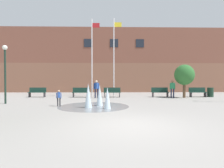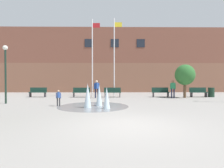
{
  "view_description": "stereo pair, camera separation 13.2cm",
  "coord_description": "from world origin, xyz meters",
  "px_view_note": "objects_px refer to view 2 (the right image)",
  "views": [
    {
      "loc": [
        -0.8,
        -5.98,
        1.54
      ],
      "look_at": [
        -0.5,
        7.58,
        1.3
      ],
      "focal_mm": 28.0,
      "sensor_mm": 36.0,
      "label": 1
    },
    {
      "loc": [
        -0.67,
        -5.98,
        1.54
      ],
      "look_at": [
        -0.5,
        7.58,
        1.3
      ],
      "focal_mm": 28.0,
      "sensor_mm": 36.0,
      "label": 2
    }
  ],
  "objects_px": {
    "park_bench_far_right": "(198,92)",
    "teen_by_trashcan": "(173,88)",
    "lamp_post_left_lane": "(5,66)",
    "park_bench_far_left": "(38,92)",
    "flagpole_right": "(115,55)",
    "trash_can": "(211,92)",
    "adult_in_red": "(97,88)",
    "park_bench_near_trashcan": "(160,92)",
    "flagpole_left": "(93,55)",
    "child_in_fountain": "(58,97)",
    "park_bench_left_of_flagpoles": "(81,92)",
    "park_bench_center": "(112,92)",
    "street_tree_near_building": "(185,75)"
  },
  "relations": [
    {
      "from": "park_bench_far_right",
      "to": "teen_by_trashcan",
      "type": "xyz_separation_m",
      "value": [
        -2.75,
        -0.86,
        0.45
      ]
    },
    {
      "from": "teen_by_trashcan",
      "to": "lamp_post_left_lane",
      "type": "bearing_deg",
      "value": -147.09
    },
    {
      "from": "park_bench_far_left",
      "to": "flagpole_right",
      "type": "distance_m",
      "value": 8.17
    },
    {
      "from": "flagpole_right",
      "to": "trash_can",
      "type": "bearing_deg",
      "value": -3.49
    },
    {
      "from": "adult_in_red",
      "to": "trash_can",
      "type": "distance_m",
      "value": 10.96
    },
    {
      "from": "park_bench_near_trashcan",
      "to": "flagpole_left",
      "type": "xyz_separation_m",
      "value": [
        -6.52,
        0.57,
        3.56
      ]
    },
    {
      "from": "park_bench_near_trashcan",
      "to": "trash_can",
      "type": "distance_m",
      "value": 4.89
    },
    {
      "from": "trash_can",
      "to": "flagpole_right",
      "type": "bearing_deg",
      "value": 176.51
    },
    {
      "from": "child_in_fountain",
      "to": "park_bench_far_left",
      "type": "bearing_deg",
      "value": 2.25
    },
    {
      "from": "lamp_post_left_lane",
      "to": "flagpole_left",
      "type": "bearing_deg",
      "value": 44.27
    },
    {
      "from": "trash_can",
      "to": "park_bench_far_left",
      "type": "bearing_deg",
      "value": 179.58
    },
    {
      "from": "park_bench_left_of_flagpoles",
      "to": "flagpole_left",
      "type": "xyz_separation_m",
      "value": [
        1.0,
        0.66,
        3.56
      ]
    },
    {
      "from": "park_bench_left_of_flagpoles",
      "to": "park_bench_center",
      "type": "bearing_deg",
      "value": 0.08
    },
    {
      "from": "adult_in_red",
      "to": "street_tree_near_building",
      "type": "height_order",
      "value": "street_tree_near_building"
    },
    {
      "from": "park_bench_left_of_flagpoles",
      "to": "park_bench_far_right",
      "type": "distance_m",
      "value": 11.13
    },
    {
      "from": "teen_by_trashcan",
      "to": "street_tree_near_building",
      "type": "xyz_separation_m",
      "value": [
        1.16,
        0.17,
        1.15
      ]
    },
    {
      "from": "park_bench_near_trashcan",
      "to": "adult_in_red",
      "type": "bearing_deg",
      "value": -171.68
    },
    {
      "from": "park_bench_center",
      "to": "park_bench_near_trashcan",
      "type": "xyz_separation_m",
      "value": [
        4.59,
        0.09,
        0.0
      ]
    },
    {
      "from": "park_bench_far_right",
      "to": "park_bench_left_of_flagpoles",
      "type": "bearing_deg",
      "value": -179.87
    },
    {
      "from": "teen_by_trashcan",
      "to": "child_in_fountain",
      "type": "bearing_deg",
      "value": -133.81
    },
    {
      "from": "flagpole_right",
      "to": "trash_can",
      "type": "xyz_separation_m",
      "value": [
        9.26,
        -0.57,
        -3.63
      ]
    },
    {
      "from": "park_bench_center",
      "to": "park_bench_near_trashcan",
      "type": "relative_size",
      "value": 1.0
    },
    {
      "from": "flagpole_left",
      "to": "trash_can",
      "type": "bearing_deg",
      "value": -2.83
    },
    {
      "from": "park_bench_far_right",
      "to": "lamp_post_left_lane",
      "type": "xyz_separation_m",
      "value": [
        -15.51,
        -4.61,
        2.09
      ]
    },
    {
      "from": "park_bench_far_left",
      "to": "park_bench_center",
      "type": "height_order",
      "value": "same"
    },
    {
      "from": "park_bench_left_of_flagpoles",
      "to": "trash_can",
      "type": "bearing_deg",
      "value": 0.45
    },
    {
      "from": "adult_in_red",
      "to": "flagpole_right",
      "type": "relative_size",
      "value": 0.21
    },
    {
      "from": "park_bench_left_of_flagpoles",
      "to": "lamp_post_left_lane",
      "type": "height_order",
      "value": "lamp_post_left_lane"
    },
    {
      "from": "park_bench_far_left",
      "to": "flagpole_right",
      "type": "height_order",
      "value": "flagpole_right"
    },
    {
      "from": "flagpole_right",
      "to": "trash_can",
      "type": "distance_m",
      "value": 9.97
    },
    {
      "from": "park_bench_left_of_flagpoles",
      "to": "flagpole_right",
      "type": "bearing_deg",
      "value": 11.86
    },
    {
      "from": "park_bench_near_trashcan",
      "to": "park_bench_far_right",
      "type": "bearing_deg",
      "value": -1.09
    },
    {
      "from": "child_in_fountain",
      "to": "park_bench_left_of_flagpoles",
      "type": "bearing_deg",
      "value": -33.6
    },
    {
      "from": "park_bench_near_trashcan",
      "to": "adult_in_red",
      "type": "height_order",
      "value": "adult_in_red"
    },
    {
      "from": "adult_in_red",
      "to": "park_bench_center",
      "type": "bearing_deg",
      "value": 77.4
    },
    {
      "from": "teen_by_trashcan",
      "to": "adult_in_red",
      "type": "height_order",
      "value": "same"
    },
    {
      "from": "park_bench_left_of_flagpoles",
      "to": "park_bench_near_trashcan",
      "type": "xyz_separation_m",
      "value": [
        7.52,
        0.09,
        0.0
      ]
    },
    {
      "from": "child_in_fountain",
      "to": "lamp_post_left_lane",
      "type": "bearing_deg",
      "value": 42.75
    },
    {
      "from": "child_in_fountain",
      "to": "lamp_post_left_lane",
      "type": "distance_m",
      "value": 4.59
    },
    {
      "from": "flagpole_left",
      "to": "teen_by_trashcan",
      "type": "bearing_deg",
      "value": -11.45
    },
    {
      "from": "park_bench_center",
      "to": "flagpole_left",
      "type": "xyz_separation_m",
      "value": [
        -1.93,
        0.66,
        3.56
      ]
    },
    {
      "from": "adult_in_red",
      "to": "lamp_post_left_lane",
      "type": "bearing_deg",
      "value": -98.67
    },
    {
      "from": "park_bench_far_left",
      "to": "park_bench_center",
      "type": "relative_size",
      "value": 1.0
    },
    {
      "from": "park_bench_near_trashcan",
      "to": "park_bench_far_right",
      "type": "distance_m",
      "value": 3.61
    },
    {
      "from": "teen_by_trashcan",
      "to": "adult_in_red",
      "type": "xyz_separation_m",
      "value": [
        -6.88,
        0.05,
        0.0
      ]
    },
    {
      "from": "park_bench_left_of_flagpoles",
      "to": "adult_in_red",
      "type": "relative_size",
      "value": 1.01
    },
    {
      "from": "flagpole_right",
      "to": "teen_by_trashcan",
      "type": "bearing_deg",
      "value": -15.95
    },
    {
      "from": "flagpole_left",
      "to": "street_tree_near_building",
      "type": "height_order",
      "value": "flagpole_left"
    },
    {
      "from": "park_bench_far_right",
      "to": "adult_in_red",
      "type": "xyz_separation_m",
      "value": [
        -9.63,
        -0.81,
        0.45
      ]
    },
    {
      "from": "child_in_fountain",
      "to": "lamp_post_left_lane",
      "type": "xyz_separation_m",
      "value": [
        -3.94,
        1.27,
        1.99
      ]
    }
  ]
}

